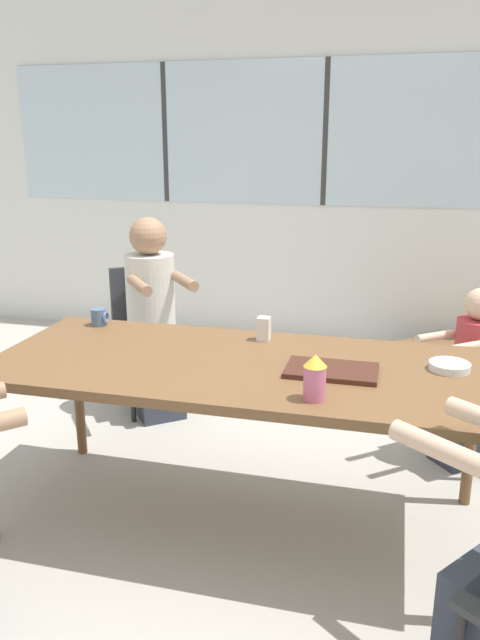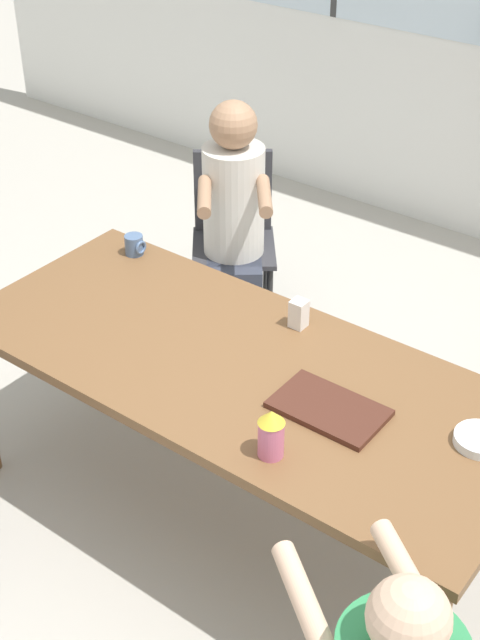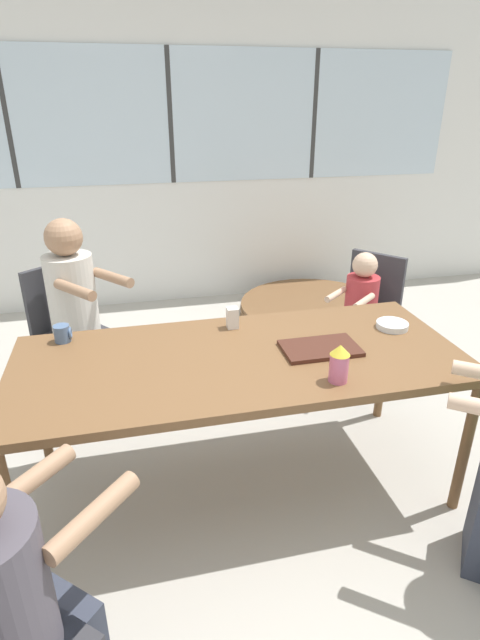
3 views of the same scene
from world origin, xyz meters
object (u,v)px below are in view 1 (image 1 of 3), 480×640
Objects in this scene: person_man_teal_shirt at (153,325)px; person_toddler at (469,384)px; coffee_mug at (99,317)px; bowl_white_shallow at (450,366)px; chair_for_man_teal_shirt at (146,324)px; sippy_cup at (315,377)px; milk_carton_small at (264,329)px; folded_table_stack at (467,376)px.

person_toddler is (1.79, -0.19, -0.12)m from person_man_teal_shirt.
bowl_white_shallow is at bearing -7.77° from coffee_mug.
coffee_mug is (0.10, -0.79, 0.27)m from chair_for_man_teal_shirt.
coffee_mug is 1.32m from sippy_cup.
person_toddler is 0.79m from bowl_white_shallow.
person_man_teal_shirt is at bearing 44.71° from person_toddler.
chair_for_man_teal_shirt is 1.92m from person_toddler.
bowl_white_shallow is at bearing -13.55° from milk_carton_small.
folded_table_stack is (1.90, 0.89, -0.48)m from person_man_teal_shirt.
milk_carton_small is (0.83, -0.03, 0.01)m from coffee_mug.
person_toddler reaches higher than sippy_cup.
chair_for_man_teal_shirt is at bearing 149.60° from bowl_white_shallow.
chair_for_man_teal_shirt is 0.66× the size of folded_table_stack.
person_man_teal_shirt is 0.91× the size of folded_table_stack.
person_toddler is at bearing 59.97° from sippy_cup.
folded_table_stack is (0.12, 1.08, -0.35)m from person_toddler.
person_toddler is 1.14m from milk_carton_small.
sippy_cup is 1.04× the size of bowl_white_shallow.
folded_table_stack is at bearing 166.61° from person_man_teal_shirt.
bowl_white_shallow is (1.72, -1.01, 0.24)m from chair_for_man_teal_shirt.
person_toddler is 5.77× the size of bowl_white_shallow.
sippy_cup is (1.14, -1.31, 0.28)m from person_man_teal_shirt.
coffee_mug is at bearing 65.53° from person_toddler.
person_man_teal_shirt is 1.76m from sippy_cup.
person_toddler is 1.35m from sippy_cup.
chair_for_man_teal_shirt is 0.84m from coffee_mug.
person_toddler is 1.14m from folded_table_stack.
milk_carton_small is 0.82m from bowl_white_shallow.
sippy_cup is 1.55× the size of milk_carton_small.
sippy_cup is at bearing -109.17° from folded_table_stack.
coffee_mug is at bearing 177.92° from milk_carton_small.
coffee_mug is at bearing 172.23° from bowl_white_shallow.
bowl_white_shallow is (0.80, -0.19, -0.04)m from milk_carton_small.
milk_carton_small is at bearing 78.36° from person_toddler.
milk_carton_small is at bearing -124.29° from folded_table_stack.
coffee_mug is 0.77× the size of milk_carton_small.
person_man_teal_shirt is 2.16m from folded_table_stack.
milk_carton_small is (-0.32, 0.61, -0.03)m from sippy_cup.
chair_for_man_teal_shirt is 1.27m from milk_carton_small.
person_man_teal_shirt is 1.86m from bowl_white_shallow.
chair_for_man_teal_shirt reaches higher than folded_table_stack.
folded_table_stack is (0.28, 1.77, -0.69)m from bowl_white_shallow.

